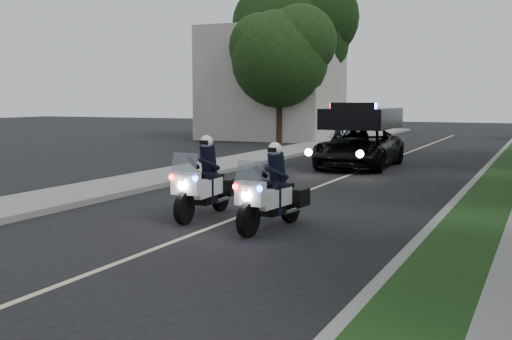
# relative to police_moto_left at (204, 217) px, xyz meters

# --- Properties ---
(ground) EXTENTS (120.00, 120.00, 0.00)m
(ground) POSITION_rel_police_moto_left_xyz_m (0.70, -0.60, 0.00)
(ground) COLOR black
(ground) RESTS_ON ground
(curb_right) EXTENTS (0.20, 60.00, 0.15)m
(curb_right) POSITION_rel_police_moto_left_xyz_m (4.80, 9.40, 0.07)
(curb_right) COLOR gray
(curb_right) RESTS_ON ground
(grass_verge) EXTENTS (1.20, 60.00, 0.16)m
(grass_verge) POSITION_rel_police_moto_left_xyz_m (5.50, 9.40, 0.08)
(grass_verge) COLOR #193814
(grass_verge) RESTS_ON ground
(curb_left) EXTENTS (0.20, 60.00, 0.15)m
(curb_left) POSITION_rel_police_moto_left_xyz_m (-3.40, 9.40, 0.07)
(curb_left) COLOR gray
(curb_left) RESTS_ON ground
(sidewalk_left) EXTENTS (2.00, 60.00, 0.16)m
(sidewalk_left) POSITION_rel_police_moto_left_xyz_m (-4.50, 9.40, 0.08)
(sidewalk_left) COLOR gray
(sidewalk_left) RESTS_ON ground
(building_far) EXTENTS (8.00, 6.00, 7.00)m
(building_far) POSITION_rel_police_moto_left_xyz_m (-9.30, 25.40, 3.50)
(building_far) COLOR #A8A396
(building_far) RESTS_ON ground
(lane_marking) EXTENTS (0.12, 50.00, 0.01)m
(lane_marking) POSITION_rel_police_moto_left_xyz_m (0.70, 9.40, 0.00)
(lane_marking) COLOR #BFB78C
(lane_marking) RESTS_ON ground
(police_moto_left) EXTENTS (0.82, 2.13, 1.78)m
(police_moto_left) POSITION_rel_police_moto_left_xyz_m (0.00, 0.00, 0.00)
(police_moto_left) COLOR white
(police_moto_left) RESTS_ON ground
(police_moto_right) EXTENTS (0.94, 2.09, 1.72)m
(police_moto_right) POSITION_rel_police_moto_left_xyz_m (1.84, -0.58, 0.00)
(police_moto_right) COLOR silver
(police_moto_right) RESTS_ON ground
(police_suv) EXTENTS (2.58, 5.39, 2.59)m
(police_suv) POSITION_rel_police_moto_left_xyz_m (0.36, 11.20, 0.00)
(police_suv) COLOR black
(police_suv) RESTS_ON ground
(bicycle) EXTENTS (0.81, 1.76, 0.89)m
(bicycle) POSITION_rel_police_moto_left_xyz_m (-1.94, 15.84, 0.00)
(bicycle) COLOR black
(bicycle) RESTS_ON ground
(cyclist) EXTENTS (0.59, 0.42, 1.59)m
(cyclist) POSITION_rel_police_moto_left_xyz_m (-1.94, 15.84, 0.00)
(cyclist) COLOR black
(cyclist) RESTS_ON ground
(tree_left_near) EXTENTS (6.94, 6.94, 9.36)m
(tree_left_near) POSITION_rel_police_moto_left_xyz_m (-7.52, 22.40, 0.00)
(tree_left_near) COLOR #1E3E14
(tree_left_near) RESTS_ON ground
(tree_left_far) EXTENTS (8.57, 8.57, 12.39)m
(tree_left_far) POSITION_rel_police_moto_left_xyz_m (-8.60, 27.04, 0.00)
(tree_left_far) COLOR #163310
(tree_left_far) RESTS_ON ground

